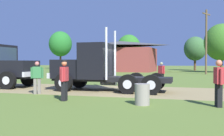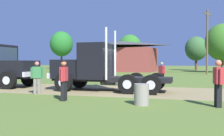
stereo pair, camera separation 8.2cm
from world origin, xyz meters
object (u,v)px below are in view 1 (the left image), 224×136
at_px(visitor_by_barrel, 37,76).
at_px(visitor_far_side, 161,72).
at_px(truck_foreground_white, 95,69).
at_px(utility_pole_near, 206,40).
at_px(visitor_standing_near, 64,79).
at_px(steel_barrel, 142,94).
at_px(shed_building, 120,57).
at_px(visitor_walking_mid, 219,81).

height_order(visitor_by_barrel, visitor_far_side, visitor_by_barrel).
height_order(truck_foreground_white, utility_pole_near, utility_pole_near).
xyz_separation_m(visitor_standing_near, steel_barrel, (3.48, -0.14, -0.56)).
distance_m(visitor_far_side, shed_building, 26.58).
bearing_deg(shed_building, visitor_by_barrel, -84.51).
bearing_deg(shed_building, truck_foreground_white, -79.52).
xyz_separation_m(visitor_walking_mid, visitor_far_side, (-2.80, 9.13, -0.06)).
relative_size(truck_foreground_white, steel_barrel, 8.56).
relative_size(visitor_by_barrel, visitor_far_side, 1.02).
bearing_deg(visitor_standing_near, steel_barrel, -2.31).
distance_m(steel_barrel, shed_building, 35.57).
bearing_deg(visitor_far_side, visitor_standing_near, -111.01).
distance_m(visitor_walking_mid, shed_building, 36.11).
bearing_deg(visitor_standing_near, shed_building, 99.24).
height_order(shed_building, utility_pole_near, utility_pole_near).
bearing_deg(truck_foreground_white, visitor_by_barrel, -134.48).
relative_size(visitor_walking_mid, visitor_by_barrel, 1.03).
bearing_deg(steel_barrel, truck_foreground_white, 128.74).
bearing_deg(utility_pole_near, steel_barrel, -100.37).
xyz_separation_m(truck_foreground_white, visitor_far_side, (3.59, 5.06, -0.37)).
relative_size(truck_foreground_white, visitor_far_side, 4.25).
bearing_deg(visitor_walking_mid, visitor_far_side, 107.05).
height_order(visitor_by_barrel, steel_barrel, visitor_by_barrel).
height_order(truck_foreground_white, visitor_by_barrel, truck_foreground_white).
bearing_deg(visitor_far_side, steel_barrel, -90.53).
xyz_separation_m(shed_building, utility_pole_near, (13.95, -7.52, 2.06)).
relative_size(truck_foreground_white, visitor_by_barrel, 4.15).
bearing_deg(visitor_standing_near, truck_foreground_white, 90.29).
bearing_deg(visitor_walking_mid, visitor_by_barrel, 169.71).
relative_size(truck_foreground_white, shed_building, 0.55).
bearing_deg(steel_barrel, visitor_walking_mid, 5.82).
height_order(visitor_by_barrel, shed_building, shed_building).
distance_m(visitor_by_barrel, shed_building, 32.63).
height_order(visitor_walking_mid, shed_building, shed_building).
distance_m(visitor_far_side, steel_barrel, 9.44).
height_order(visitor_walking_mid, steel_barrel, visitor_walking_mid).
xyz_separation_m(visitor_walking_mid, steel_barrel, (-2.89, -0.29, -0.57)).
height_order(truck_foreground_white, shed_building, shed_building).
bearing_deg(utility_pole_near, truck_foreground_white, -110.54).
xyz_separation_m(truck_foreground_white, visitor_by_barrel, (-2.42, -2.47, -0.35)).
distance_m(truck_foreground_white, visitor_standing_near, 4.24).
bearing_deg(steel_barrel, utility_pole_near, 79.63).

